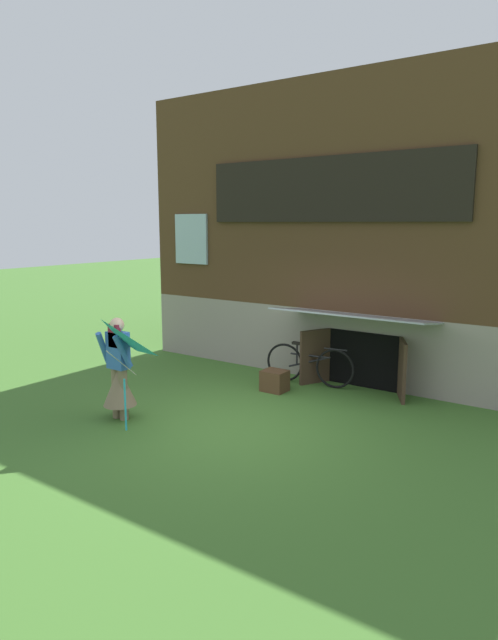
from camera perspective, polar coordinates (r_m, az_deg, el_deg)
The scene contains 6 objects.
ground_plane at distance 8.59m, azimuth -1.60°, elevation -10.78°, with size 60.00×60.00×0.00m, color #3D6B28.
log_house at distance 12.78m, azimuth 13.09°, elevation 8.99°, with size 8.74×5.91×5.75m.
person at distance 8.87m, azimuth -13.35°, elevation -5.76°, with size 0.61×0.52×1.62m.
kite at distance 8.19m, azimuth -15.00°, elevation -2.67°, with size 1.02×0.99×1.60m.
bicycle_black at distance 10.57m, azimuth 6.25°, elevation -4.62°, with size 1.77×0.27×0.81m.
wooden_crate at distance 10.17m, azimuth 2.68°, elevation -6.31°, with size 0.44×0.38×0.39m, color #4C331E.
Camera 1 is at (4.80, -6.44, 3.05)m, focal length 30.84 mm.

